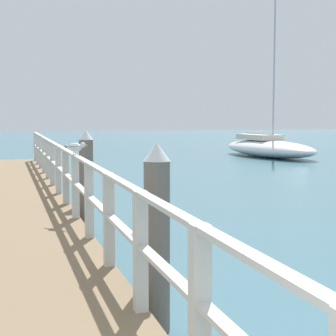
{
  "coord_description": "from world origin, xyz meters",
  "views": [
    {
      "loc": [
        -0.11,
        -0.88,
        2.34
      ],
      "look_at": [
        3.57,
        11.85,
        1.09
      ],
      "focal_mm": 60.7,
      "sensor_mm": 36.0,
      "label": 1
    }
  ],
  "objects_px": {
    "dock_piling_near": "(157,237)",
    "seagull_foreground": "(75,147)",
    "boat_3": "(268,148)",
    "dock_piling_far": "(86,181)"
  },
  "relations": [
    {
      "from": "dock_piling_near",
      "to": "dock_piling_far",
      "type": "xyz_separation_m",
      "value": [
        0.0,
        5.42,
        0.0
      ]
    },
    {
      "from": "dock_piling_near",
      "to": "dock_piling_far",
      "type": "height_order",
      "value": "same"
    },
    {
      "from": "dock_piling_near",
      "to": "seagull_foreground",
      "type": "distance_m",
      "value": 4.1
    },
    {
      "from": "dock_piling_near",
      "to": "seagull_foreground",
      "type": "xyz_separation_m",
      "value": [
        -0.37,
        4.02,
        0.76
      ]
    },
    {
      "from": "boat_3",
      "to": "dock_piling_near",
      "type": "bearing_deg",
      "value": 53.51
    },
    {
      "from": "boat_3",
      "to": "dock_piling_far",
      "type": "bearing_deg",
      "value": 46.54
    },
    {
      "from": "dock_piling_near",
      "to": "dock_piling_far",
      "type": "bearing_deg",
      "value": 90.0
    },
    {
      "from": "dock_piling_near",
      "to": "boat_3",
      "type": "distance_m",
      "value": 26.05
    },
    {
      "from": "dock_piling_near",
      "to": "boat_3",
      "type": "relative_size",
      "value": 0.22
    },
    {
      "from": "seagull_foreground",
      "to": "boat_3",
      "type": "relative_size",
      "value": 0.04
    }
  ]
}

